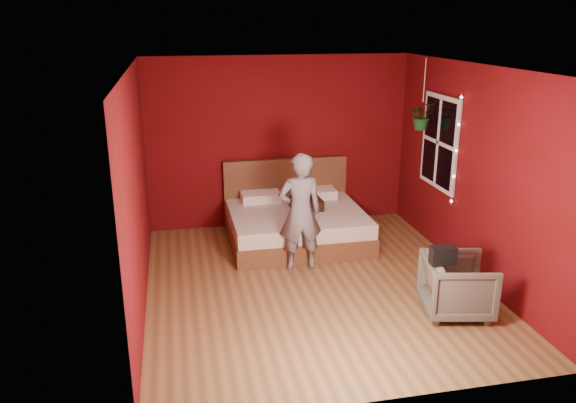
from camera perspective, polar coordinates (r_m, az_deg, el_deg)
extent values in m
plane|color=olive|center=(6.96, 2.65, -8.40)|extent=(4.50, 4.50, 0.00)
cube|color=maroon|center=(8.62, -0.94, 6.04)|extent=(4.00, 0.02, 2.60)
cube|color=maroon|center=(4.46, 10.09, -6.03)|extent=(4.00, 0.02, 2.60)
cube|color=maroon|center=(6.30, -15.18, 0.84)|extent=(0.02, 4.50, 2.60)
cube|color=maroon|center=(7.24, 18.44, 2.74)|extent=(0.02, 4.50, 2.60)
cube|color=silver|center=(6.24, 3.01, 13.56)|extent=(4.00, 4.50, 0.02)
cube|color=white|center=(7.94, 15.15, 5.84)|extent=(0.04, 0.97, 1.27)
cube|color=black|center=(7.93, 15.05, 5.84)|extent=(0.02, 0.85, 1.15)
cube|color=white|center=(7.93, 15.02, 5.84)|extent=(0.03, 0.05, 1.15)
cube|color=white|center=(7.93, 15.02, 5.84)|extent=(0.03, 0.85, 0.05)
cylinder|color=silver|center=(7.47, 16.72, 4.96)|extent=(0.01, 0.01, 1.45)
sphere|color=#FFF2CC|center=(7.65, 16.27, 0.03)|extent=(0.04, 0.04, 0.04)
sphere|color=#FFF2CC|center=(7.55, 16.49, 2.47)|extent=(0.04, 0.04, 0.04)
sphere|color=#FFF2CC|center=(7.47, 16.72, 4.96)|extent=(0.04, 0.04, 0.04)
sphere|color=#FFF2CC|center=(7.41, 16.95, 7.50)|extent=(0.04, 0.04, 0.04)
sphere|color=#FFF2CC|center=(7.36, 17.20, 10.08)|extent=(0.04, 0.04, 0.04)
cube|color=brown|center=(8.15, 0.87, -3.25)|extent=(1.92, 1.63, 0.27)
cube|color=silver|center=(8.07, 0.88, -1.66)|extent=(1.88, 1.60, 0.21)
cube|color=brown|center=(8.74, -0.23, 0.98)|extent=(1.92, 0.08, 1.06)
cube|color=white|center=(8.44, -2.79, 0.48)|extent=(0.58, 0.37, 0.13)
cube|color=white|center=(8.61, 2.90, 0.83)|extent=(0.58, 0.37, 0.13)
imported|color=slate|center=(7.09, 1.24, -1.11)|extent=(0.57, 0.38, 1.54)
imported|color=#595546|center=(6.45, 16.83, -8.20)|extent=(0.85, 0.83, 0.66)
cube|color=black|center=(6.09, 15.46, -5.29)|extent=(0.27, 0.15, 0.19)
cube|color=black|center=(8.11, 1.87, -0.20)|extent=(0.44, 0.44, 0.15)
cylinder|color=silver|center=(7.95, 13.71, 11.88)|extent=(0.01, 0.01, 0.58)
imported|color=#19571D|center=(8.01, 13.45, 8.45)|extent=(0.37, 0.33, 0.38)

